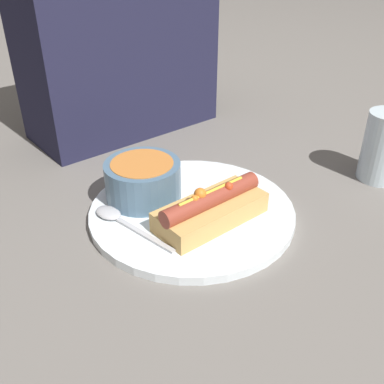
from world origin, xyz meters
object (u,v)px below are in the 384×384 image
(seated_diner, at_px, (116,13))
(spoon, at_px, (116,217))
(soup_bowl, at_px, (143,179))
(drinking_glass, at_px, (384,147))
(hot_dog, at_px, (211,208))

(seated_diner, bearing_deg, spoon, -123.78)
(spoon, relative_size, seated_diner, 0.28)
(soup_bowl, distance_m, drinking_glass, 0.39)
(hot_dog, xyz_separation_m, drinking_glass, (0.31, -0.07, 0.02))
(soup_bowl, height_order, drinking_glass, drinking_glass)
(spoon, xyz_separation_m, drinking_glass, (0.41, -0.15, 0.04))
(hot_dog, distance_m, soup_bowl, 0.12)
(spoon, distance_m, seated_diner, 0.41)
(soup_bowl, relative_size, drinking_glass, 0.98)
(soup_bowl, relative_size, seated_diner, 0.21)
(drinking_glass, bearing_deg, hot_dog, 167.53)
(spoon, distance_m, drinking_glass, 0.44)
(hot_dog, height_order, drinking_glass, drinking_glass)
(drinking_glass, height_order, seated_diner, seated_diner)
(spoon, height_order, seated_diner, seated_diner)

